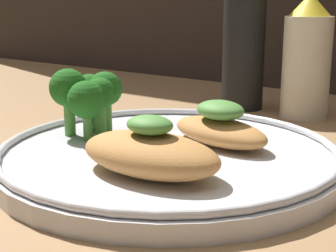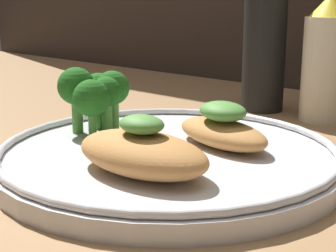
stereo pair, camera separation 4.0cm
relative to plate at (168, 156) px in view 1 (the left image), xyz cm
name	(u,v)px [view 1 (the left image)]	position (x,y,z in cm)	size (l,w,h in cm)	color
ground_plane	(168,173)	(0.00, 0.00, -1.49)	(180.00, 180.00, 1.00)	#936D47
plate	(168,156)	(0.00, 0.00, 0.00)	(27.04, 27.04, 2.00)	silver
grilled_meat_front	(150,152)	(2.23, -5.15, 1.95)	(10.70, 6.21, 4.10)	#BC7F42
grilled_meat_middle	(220,128)	(2.38, 3.91, 1.83)	(10.14, 6.58, 3.65)	#BC7F42
broccoli_bunch	(88,94)	(-8.25, -0.30, 4.07)	(5.71, 5.88, 5.85)	#4C8E38
sauce_bottle	(307,59)	(1.88, 23.35, 5.50)	(5.26, 5.26, 13.56)	beige
pepper_grinder	(244,33)	(-5.93, 23.35, 8.01)	(4.93, 4.93, 19.71)	black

